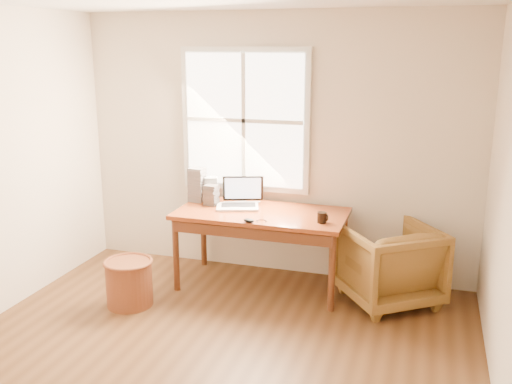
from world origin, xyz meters
TOP-DOWN VIEW (x-y plane):
  - room_shell at (-0.02, 0.16)m, footprint 4.04×4.54m
  - desk at (0.00, 1.80)m, footprint 1.60×0.80m
  - armchair at (1.20, 1.80)m, footprint 1.09×1.10m
  - wicker_stool at (-1.01, 1.04)m, footprint 0.54×0.54m
  - laptop at (-0.26, 1.85)m, footprint 0.47×0.48m
  - mouse at (-0.01, 1.44)m, footprint 0.12×0.08m
  - coffee_mug at (0.61, 1.63)m, footprint 0.09×0.09m
  - cd_stack_a at (-0.59, 2.00)m, footprint 0.16×0.15m
  - cd_stack_b at (-0.54, 1.87)m, footprint 0.14×0.13m
  - cd_stack_c at (-0.72, 1.97)m, footprint 0.16×0.14m
  - cd_stack_d at (-0.32, 2.16)m, footprint 0.16×0.14m

SIDE VIEW (x-z plane):
  - wicker_stool at x=-1.01m, z-range 0.00..0.41m
  - armchair at x=1.20m, z-range 0.00..0.73m
  - desk at x=0.00m, z-range 0.71..0.75m
  - mouse at x=-0.01m, z-range 0.75..0.78m
  - coffee_mug at x=0.61m, z-range 0.75..0.84m
  - cd_stack_d at x=-0.32m, z-range 0.75..0.94m
  - cd_stack_b at x=-0.54m, z-range 0.75..0.95m
  - cd_stack_a at x=-0.59m, z-range 0.75..1.00m
  - laptop at x=-0.26m, z-range 0.75..1.02m
  - cd_stack_c at x=-0.72m, z-range 0.75..1.09m
  - room_shell at x=-0.02m, z-range 0.00..2.64m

